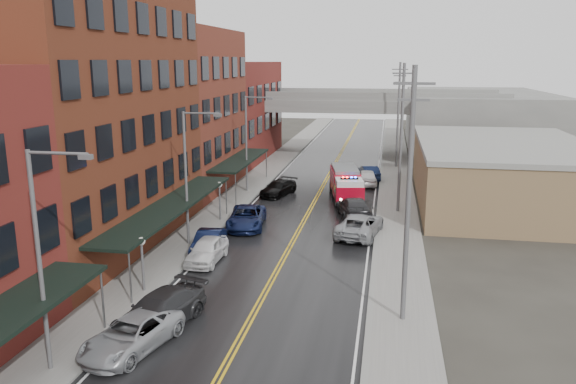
{
  "coord_description": "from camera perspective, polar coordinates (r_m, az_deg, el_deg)",
  "views": [
    {
      "loc": [
        6.18,
        -10.3,
        12.18
      ],
      "look_at": [
        -0.72,
        28.13,
        3.0
      ],
      "focal_mm": 35.0,
      "sensor_mm": 36.0,
      "label": 1
    }
  ],
  "objects": [
    {
      "name": "fire_truck",
      "position": [
        50.42,
        5.91,
        0.91
      ],
      "size": [
        4.04,
        7.81,
        2.74
      ],
      "rotation": [
        0.0,
        0.0,
        0.18
      ],
      "color": "#AE081D",
      "rests_on": "ground"
    },
    {
      "name": "parked_car_right_3",
      "position": [
        59.24,
        8.23,
        1.97
      ],
      "size": [
        2.6,
        4.81,
        1.5
      ],
      "primitive_type": "imported",
      "rotation": [
        0.0,
        0.0,
        3.37
      ],
      "color": "black",
      "rests_on": "ground"
    },
    {
      "name": "sidewalk_right",
      "position": [
        42.09,
        11.29,
        -3.75
      ],
      "size": [
        3.0,
        160.0,
        0.15
      ],
      "primitive_type": "cube",
      "color": "slate",
      "rests_on": "ground"
    },
    {
      "name": "tan_building",
      "position": [
        52.15,
        20.85,
        1.66
      ],
      "size": [
        14.0,
        22.0,
        5.0
      ],
      "primitive_type": "cube",
      "color": "#8F704D",
      "rests_on": "ground"
    },
    {
      "name": "parked_car_right_1",
      "position": [
        44.72,
        6.74,
        -1.58
      ],
      "size": [
        3.51,
        5.99,
        1.63
      ],
      "primitive_type": "imported",
      "rotation": [
        0.0,
        0.0,
        3.37
      ],
      "color": "#28292B",
      "rests_on": "ground"
    },
    {
      "name": "parked_car_left_4",
      "position": [
        35.19,
        -8.24,
        -5.86
      ],
      "size": [
        1.86,
        4.45,
        1.51
      ],
      "primitive_type": "imported",
      "rotation": [
        0.0,
        0.0,
        -0.02
      ],
      "color": "white",
      "rests_on": "ground"
    },
    {
      "name": "curb_right",
      "position": [
        42.08,
        9.04,
        -3.66
      ],
      "size": [
        0.3,
        160.0,
        0.15
      ],
      "primitive_type": "cube",
      "color": "gray",
      "rests_on": "ground"
    },
    {
      "name": "utility_pole_2",
      "position": [
        65.57,
        11.13,
        7.84
      ],
      "size": [
        1.8,
        0.24,
        12.0
      ],
      "color": "#59595B",
      "rests_on": "ground"
    },
    {
      "name": "street_lamp_1",
      "position": [
        37.24,
        -10.01,
        2.2
      ],
      "size": [
        2.64,
        0.22,
        9.0
      ],
      "color": "#59595B",
      "rests_on": "ground"
    },
    {
      "name": "utility_pole_1",
      "position": [
        45.69,
        11.43,
        5.58
      ],
      "size": [
        1.8,
        0.24,
        12.0
      ],
      "color": "#59595B",
      "rests_on": "ground"
    },
    {
      "name": "globe_lamp_2",
      "position": [
        43.35,
        -6.97,
        -0.03
      ],
      "size": [
        0.44,
        0.44,
        3.12
      ],
      "color": "#59595B",
      "rests_on": "ground"
    },
    {
      "name": "street_lamp_2",
      "position": [
        52.35,
        -4.01,
        5.52
      ],
      "size": [
        2.64,
        0.22,
        9.0
      ],
      "color": "#59595B",
      "rests_on": "ground"
    },
    {
      "name": "street_lamp_0",
      "position": [
        23.36,
        -23.55,
        -5.33
      ],
      "size": [
        2.64,
        0.22,
        9.0
      ],
      "color": "#59595B",
      "rests_on": "ground"
    },
    {
      "name": "awning_2",
      "position": [
        53.4,
        -4.82,
        3.27
      ],
      "size": [
        2.6,
        13.0,
        3.09
      ],
      "color": "black",
      "rests_on": "ground"
    },
    {
      "name": "right_far_block",
      "position": [
        81.57,
        18.59,
        6.79
      ],
      "size": [
        18.0,
        30.0,
        8.0
      ],
      "primitive_type": "cube",
      "color": "slate",
      "rests_on": "ground"
    },
    {
      "name": "globe_lamp_1",
      "position": [
        30.77,
        -14.64,
        -5.92
      ],
      "size": [
        0.44,
        0.44,
        3.12
      ],
      "color": "#59595B",
      "rests_on": "ground"
    },
    {
      "name": "brick_building_far",
      "position": [
        71.29,
        -5.78,
        8.19
      ],
      "size": [
        9.0,
        20.0,
        12.0
      ],
      "primitive_type": "cube",
      "color": "maroon",
      "rests_on": "ground"
    },
    {
      "name": "parked_car_left_7",
      "position": [
        51.75,
        -0.98,
        0.4
      ],
      "size": [
        3.27,
        5.11,
        1.38
      ],
      "primitive_type": "imported",
      "rotation": [
        0.0,
        0.0,
        -0.3
      ],
      "color": "black",
      "rests_on": "ground"
    },
    {
      "name": "curb_left",
      "position": [
        43.71,
        -5.95,
        -2.92
      ],
      "size": [
        0.3,
        160.0,
        0.15
      ],
      "primitive_type": "cube",
      "color": "gray",
      "rests_on": "ground"
    },
    {
      "name": "utility_pole_0",
      "position": [
        25.99,
        12.16,
        -0.13
      ],
      "size": [
        1.8,
        0.24,
        12.0
      ],
      "color": "#59595B",
      "rests_on": "ground"
    },
    {
      "name": "parked_car_right_2",
      "position": [
        56.57,
        8.02,
        1.49
      ],
      "size": [
        2.31,
        4.84,
        1.6
      ],
      "primitive_type": "imported",
      "rotation": [
        0.0,
        0.0,
        3.23
      ],
      "color": "silver",
      "rests_on": "ground"
    },
    {
      "name": "parked_car_left_6",
      "position": [
        41.97,
        -4.23,
        -2.57
      ],
      "size": [
        3.26,
        5.85,
        1.55
      ],
      "primitive_type": "imported",
      "rotation": [
        0.0,
        0.0,
        0.13
      ],
      "color": "#121B43",
      "rests_on": "ground"
    },
    {
      "name": "awning_1",
      "position": [
        37.15,
        -11.77,
        -1.38
      ],
      "size": [
        2.6,
        18.0,
        3.09
      ],
      "color": "black",
      "rests_on": "ground"
    },
    {
      "name": "brick_building_c",
      "position": [
        54.6,
        -10.87,
        8.08
      ],
      "size": [
        9.0,
        15.0,
        15.0
      ],
      "primitive_type": "cube",
      "color": "brown",
      "rests_on": "ground"
    },
    {
      "name": "sidewalk_left",
      "position": [
        44.18,
        -8.01,
        -2.8
      ],
      "size": [
        3.0,
        160.0,
        0.15
      ],
      "primitive_type": "cube",
      "color": "slate",
      "rests_on": "ground"
    },
    {
      "name": "brick_building_b",
      "position": [
        38.71,
        -20.27,
        7.71
      ],
      "size": [
        9.0,
        20.0,
        18.0
      ],
      "primitive_type": "cube",
      "color": "#5B2818",
      "rests_on": "ground"
    },
    {
      "name": "parked_car_left_2",
      "position": [
        25.72,
        -15.58,
        -13.76
      ],
      "size": [
        3.56,
        5.55,
        1.43
      ],
      "primitive_type": "imported",
      "rotation": [
        0.0,
        0.0,
        -0.25
      ],
      "color": "#9A9DA1",
      "rests_on": "ground"
    },
    {
      "name": "road",
      "position": [
        42.55,
        1.4,
        -3.39
      ],
      "size": [
        11.0,
        160.0,
        0.02
      ],
      "primitive_type": "cube",
      "color": "black",
      "rests_on": "ground"
    },
    {
      "name": "parked_car_right_0",
      "position": [
        40.18,
        7.29,
        -3.34
      ],
      "size": [
        3.6,
        6.1,
        1.59
      ],
      "primitive_type": "imported",
      "rotation": [
        0.0,
        0.0,
        2.97
      ],
      "color": "#95989D",
      "rests_on": "ground"
    },
    {
      "name": "overpass",
      "position": [
        72.82,
        5.33,
        8.29
      ],
      "size": [
        40.0,
        10.0,
        7.5
      ],
      "color": "slate",
      "rests_on": "ground"
    },
    {
      "name": "parked_car_left_3",
      "position": [
        27.37,
        -12.98,
        -11.7
      ],
      "size": [
        3.71,
        5.9,
        1.59
      ],
      "primitive_type": "imported",
      "rotation": [
        0.0,
        0.0,
        -0.29
      ],
      "color": "#28282B",
      "rests_on": "ground"
    },
    {
      "name": "parked_car_left_5",
      "position": [
        36.77,
        -8.09,
        -5.07
      ],
      "size": [
        1.82,
        4.46,
        1.44
      ],
      "primitive_type": "imported",
      "rotation": [
        0.0,
        0.0,
        0.07
      ],
      "color": "black",
      "rests_on": "ground"
    }
  ]
}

